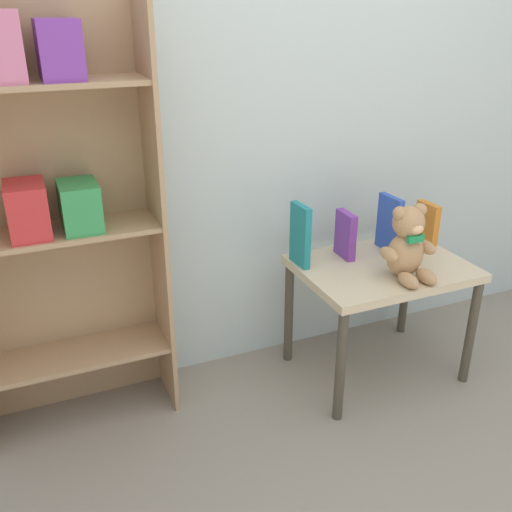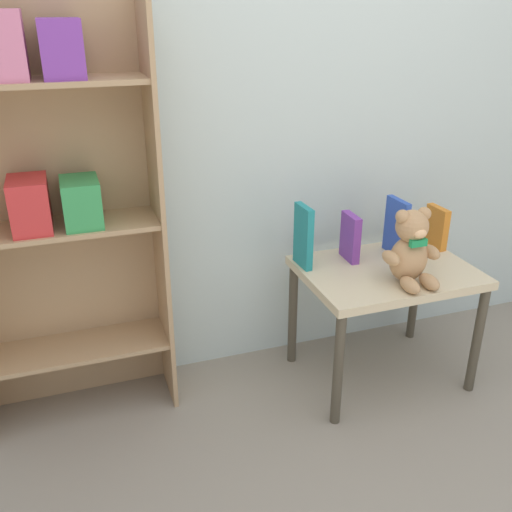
{
  "view_description": "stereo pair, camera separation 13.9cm",
  "coord_description": "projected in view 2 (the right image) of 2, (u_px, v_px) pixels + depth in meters",
  "views": [
    {
      "loc": [
        -1.01,
        -0.64,
        1.53
      ],
      "look_at": [
        -0.23,
        1.21,
        0.64
      ],
      "focal_mm": 40.0,
      "sensor_mm": 36.0,
      "label": 1
    },
    {
      "loc": [
        -0.88,
        -0.69,
        1.53
      ],
      "look_at": [
        -0.23,
        1.21,
        0.64
      ],
      "focal_mm": 40.0,
      "sensor_mm": 36.0,
      "label": 2
    }
  ],
  "objects": [
    {
      "name": "book_standing_blue",
      "position": [
        396.0,
        227.0,
        2.45
      ],
      "size": [
        0.03,
        0.15,
        0.25
      ],
      "primitive_type": "cube",
      "rotation": [
        0.0,
        0.0,
        0.04
      ],
      "color": "#2D51B7",
      "rests_on": "display_table"
    },
    {
      "name": "teddy_bear",
      "position": [
        411.0,
        249.0,
        2.2
      ],
      "size": [
        0.23,
        0.21,
        0.3
      ],
      "color": "tan",
      "rests_on": "display_table"
    },
    {
      "name": "display_table",
      "position": [
        386.0,
        283.0,
        2.39
      ],
      "size": [
        0.7,
        0.52,
        0.53
      ],
      "color": "beige",
      "rests_on": "ground_plane"
    },
    {
      "name": "book_standing_teal",
      "position": [
        303.0,
        236.0,
        2.34
      ],
      "size": [
        0.03,
        0.13,
        0.26
      ],
      "primitive_type": "cube",
      "rotation": [
        0.0,
        0.0,
        0.04
      ],
      "color": "teal",
      "rests_on": "display_table"
    },
    {
      "name": "book_standing_purple",
      "position": [
        350.0,
        237.0,
        2.41
      ],
      "size": [
        0.04,
        0.13,
        0.2
      ],
      "primitive_type": "cube",
      "rotation": [
        0.0,
        0.0,
        -0.03
      ],
      "color": "purple",
      "rests_on": "display_table"
    },
    {
      "name": "wall_back",
      "position": [
        282.0,
        80.0,
        2.3
      ],
      "size": [
        4.8,
        0.06,
        2.5
      ],
      "color": "silver",
      "rests_on": "ground_plane"
    },
    {
      "name": "bookshelf_side",
      "position": [
        55.0,
        197.0,
        2.04
      ],
      "size": [
        0.73,
        0.27,
        1.59
      ],
      "color": "tan",
      "rests_on": "ground_plane"
    },
    {
      "name": "book_standing_orange",
      "position": [
        437.0,
        227.0,
        2.54
      ],
      "size": [
        0.04,
        0.13,
        0.19
      ],
      "primitive_type": "cube",
      "rotation": [
        0.0,
        0.0,
        0.04
      ],
      "color": "orange",
      "rests_on": "display_table"
    }
  ]
}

